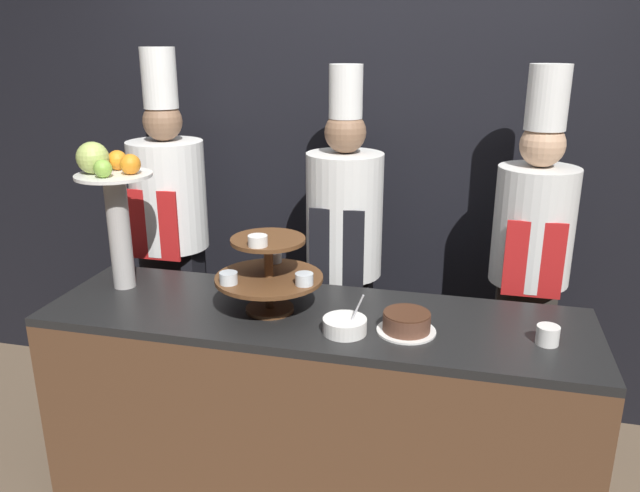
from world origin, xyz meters
The scene contains 10 objects.
wall_back centered at (0.00, 1.26, 1.40)m, with size 10.00×0.06×2.80m.
buffet_counter centered at (0.00, 0.32, 0.44)m, with size 2.17×0.63×0.88m.
tiered_stand centered at (-0.18, 0.30, 1.05)m, with size 0.43×0.43×0.35m.
fruit_pedestal centered at (-0.90, 0.39, 1.29)m, with size 0.32×0.32×0.64m.
cake_round centered at (0.37, 0.24, 0.91)m, with size 0.22×0.22×0.08m.
cup_white centered at (0.87, 0.26, 0.91)m, with size 0.08×0.08×0.07m.
serving_bowl_near centered at (0.15, 0.18, 0.91)m, with size 0.16×0.16×0.16m.
chef_left centered at (-0.90, 0.89, 1.01)m, with size 0.37×0.37×1.88m.
chef_center_left centered at (0.00, 0.89, 0.98)m, with size 0.36×0.36×1.81m.
chef_center_right centered at (0.85, 0.89, 0.99)m, with size 0.35×0.35×1.82m.
Camera 1 is at (0.56, -1.88, 1.91)m, focal length 35.00 mm.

